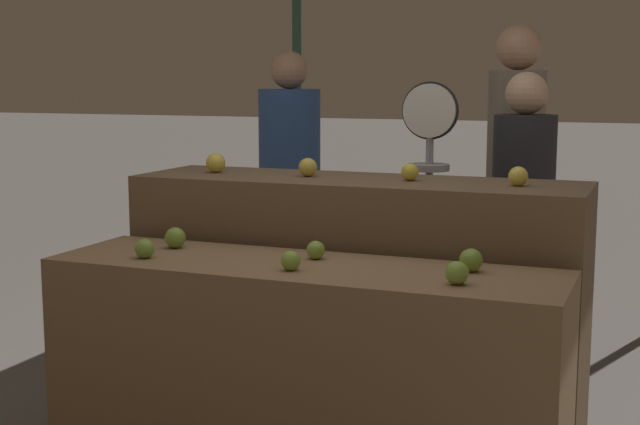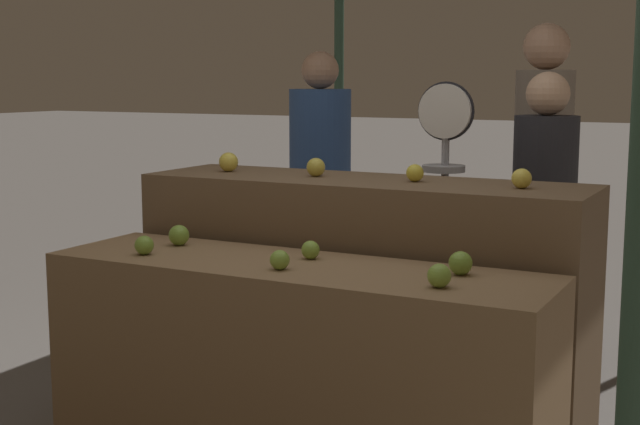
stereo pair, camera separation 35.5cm
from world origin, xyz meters
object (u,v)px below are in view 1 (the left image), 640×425
person_vendor_at_scale (523,206)px  person_customer_left (515,164)px  produce_scale (429,171)px  person_customer_right (290,172)px

person_vendor_at_scale → person_customer_left: size_ratio=0.86×
produce_scale → person_customer_left: 0.77m
person_vendor_at_scale → person_customer_left: person_customer_left is taller
produce_scale → person_vendor_at_scale: bearing=36.8°
person_customer_left → person_customer_right: (-1.35, 0.08, -0.10)m
person_vendor_at_scale → person_customer_right: size_ratio=0.92×
produce_scale → person_vendor_at_scale: person_vendor_at_scale is taller
person_customer_left → person_vendor_at_scale: bearing=115.3°
person_customer_left → person_customer_right: 1.36m
produce_scale → person_customer_left: bearing=68.2°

